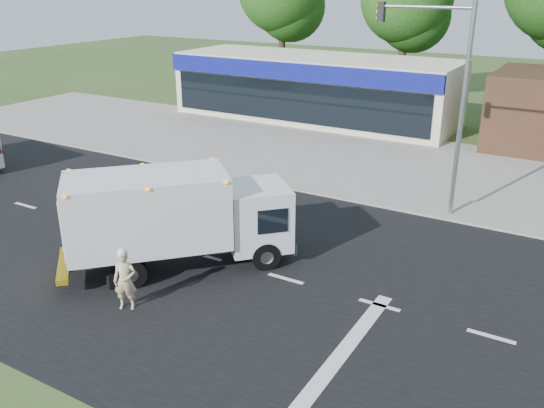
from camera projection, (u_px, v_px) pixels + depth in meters
name	position (u px, v px, depth m)	size (l,w,h in m)	color
ground	(286.00, 279.00, 17.49)	(120.00, 120.00, 0.00)	#385123
road_asphalt	(286.00, 279.00, 17.49)	(60.00, 14.00, 0.02)	black
sidewalk	(381.00, 196.00, 24.05)	(60.00, 2.40, 0.12)	gray
parking_apron	(422.00, 162.00, 28.73)	(60.00, 9.00, 0.02)	gray
lane_markings	(305.00, 311.00, 15.76)	(55.20, 7.00, 0.01)	silver
ems_box_truck	(174.00, 214.00, 17.59)	(6.49, 6.60, 3.14)	black
emergency_worker	(125.00, 279.00, 15.63)	(0.75, 0.67, 1.83)	#CAB587
retail_strip_mall	(315.00, 88.00, 37.01)	(18.00, 6.20, 4.00)	beige
traffic_signal_pole	(447.00, 86.00, 20.69)	(3.51, 0.25, 8.00)	gray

